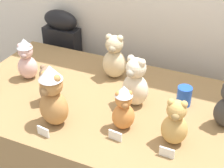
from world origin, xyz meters
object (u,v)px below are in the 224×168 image
at_px(teddy_bear_cream, 135,83).
at_px(teddy_bear_sand, 114,58).
at_px(teddy_bear_mocha, 49,86).
at_px(teddy_bear_ginger, 124,108).
at_px(teddy_bear_caramel, 53,96).
at_px(instrument_case, 65,67).
at_px(party_cup_blue, 184,96).
at_px(teddy_bear_honey, 175,123).
at_px(display_table, 112,151).
at_px(teddy_bear_blush, 26,59).

bearing_deg(teddy_bear_cream, teddy_bear_sand, 149.38).
relative_size(teddy_bear_mocha, teddy_bear_ginger, 0.92).
bearing_deg(teddy_bear_sand, teddy_bear_caramel, -107.98).
distance_m(instrument_case, party_cup_blue, 1.20).
bearing_deg(party_cup_blue, teddy_bear_cream, -157.96).
height_order(instrument_case, teddy_bear_caramel, teddy_bear_caramel).
xyz_separation_m(teddy_bear_honey, teddy_bear_ginger, (-0.26, 0.00, 0.01)).
height_order(teddy_bear_sand, teddy_bear_ginger, teddy_bear_sand).
xyz_separation_m(display_table, teddy_bear_caramel, (-0.19, -0.28, 0.53)).
xyz_separation_m(teddy_bear_mocha, teddy_bear_caramel, (0.13, -0.15, 0.06)).
bearing_deg(teddy_bear_mocha, teddy_bear_sand, 70.82).
bearing_deg(teddy_bear_sand, teddy_bear_cream, -53.35).
bearing_deg(instrument_case, teddy_bear_sand, -28.96).
distance_m(teddy_bear_sand, teddy_bear_blush, 0.53).
distance_m(teddy_bear_cream, party_cup_blue, 0.28).
distance_m(teddy_bear_ginger, teddy_bear_cream, 0.22).
xyz_separation_m(display_table, teddy_bear_honey, (0.40, -0.18, 0.48)).
relative_size(teddy_bear_mocha, teddy_bear_sand, 0.80).
bearing_deg(teddy_bear_blush, display_table, -24.49).
bearing_deg(teddy_bear_blush, instrument_case, 79.40).
bearing_deg(teddy_bear_honey, teddy_bear_blush, 160.41).
bearing_deg(teddy_bear_caramel, teddy_bear_cream, 53.06).
distance_m(teddy_bear_honey, teddy_bear_cream, 0.36).
bearing_deg(teddy_bear_honey, party_cup_blue, 87.62).
xyz_separation_m(teddy_bear_honey, party_cup_blue, (-0.03, 0.32, -0.06)).
bearing_deg(teddy_bear_ginger, teddy_bear_sand, 89.16).
relative_size(teddy_bear_honey, teddy_bear_blush, 0.91).
distance_m(teddy_bear_mocha, teddy_bear_sand, 0.45).
xyz_separation_m(teddy_bear_caramel, teddy_bear_ginger, (0.33, 0.10, -0.04)).
bearing_deg(party_cup_blue, instrument_case, 156.03).
bearing_deg(teddy_bear_cream, instrument_case, 159.30).
xyz_separation_m(teddy_bear_sand, party_cup_blue, (0.47, -0.12, -0.08)).
bearing_deg(teddy_bear_ginger, teddy_bear_cream, 65.97).
distance_m(instrument_case, teddy_bear_ginger, 1.20).
bearing_deg(teddy_bear_blush, teddy_bear_sand, 3.93).
bearing_deg(teddy_bear_cream, teddy_bear_caramel, -119.39).
height_order(teddy_bear_caramel, teddy_bear_ginger, teddy_bear_caramel).
relative_size(display_table, teddy_bear_mocha, 7.65).
height_order(display_table, teddy_bear_honey, teddy_bear_honey).
bearing_deg(display_table, party_cup_blue, 20.91).
distance_m(instrument_case, teddy_bear_caramel, 1.11).
bearing_deg(instrument_case, display_table, -39.66).
bearing_deg(display_table, teddy_bear_mocha, -156.89).
height_order(teddy_bear_caramel, teddy_bear_honey, teddy_bear_caramel).
height_order(teddy_bear_caramel, teddy_bear_cream, teddy_bear_caramel).
height_order(instrument_case, teddy_bear_cream, teddy_bear_cream).
height_order(teddy_bear_mocha, teddy_bear_blush, teddy_bear_blush).
bearing_deg(teddy_bear_ginger, teddy_bear_caramel, 168.08).
height_order(display_table, party_cup_blue, party_cup_blue).
bearing_deg(teddy_bear_honey, teddy_bear_sand, 131.03).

